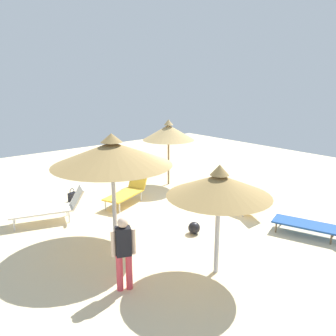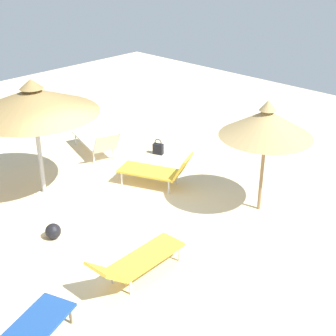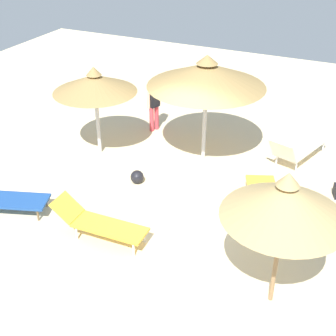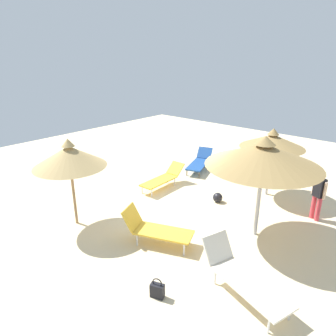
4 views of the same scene
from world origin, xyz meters
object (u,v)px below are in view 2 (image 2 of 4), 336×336
Objects in this scene: parasol_umbrella_edge at (33,101)px; lounge_chair_back at (158,170)px; lounge_chair_near_right at (96,141)px; lounge_chair_center at (137,261)px; beach_ball at (53,231)px; handbag at (158,148)px; parasol_umbrella_front at (266,123)px.

lounge_chair_back is at bearing -40.18° from parasol_umbrella_edge.
parasol_umbrella_edge reaches higher than lounge_chair_near_right.
lounge_chair_near_right is (0.15, 2.60, -0.00)m from lounge_chair_back.
parasol_umbrella_edge is at bearing 139.82° from lounge_chair_back.
lounge_chair_center is 2.23m from beach_ball.
lounge_chair_near_right reaches higher than beach_ball.
beach_ball is at bearing -118.26° from parasol_umbrella_edge.
lounge_chair_center is 5.70m from lounge_chair_near_right.
lounge_chair_near_right reaches higher than lounge_chair_back.
lounge_chair_back is 1.96m from handbag.
handbag is (4.22, 3.63, -0.22)m from lounge_chair_center.
parasol_umbrella_edge reaches higher than handbag.
parasol_umbrella_edge is 9.05× the size of beach_ball.
lounge_chair_center is at bearing -141.48° from lounge_chair_back.
lounge_chair_center is at bearing -99.76° from parasol_umbrella_edge.
handbag is at bearing 17.55° from beach_ball.
lounge_chair_center is at bearing -121.61° from lounge_chair_near_right.
parasol_umbrella_edge is at bearing 124.56° from parasol_umbrella_front.
lounge_chair_center is (-0.70, -4.07, -1.93)m from parasol_umbrella_edge.
lounge_chair_back is (2.14, -1.81, -1.88)m from parasol_umbrella_edge.
parasol_umbrella_edge reaches higher than lounge_chair_back.
lounge_chair_near_right is (2.29, 0.79, -1.88)m from parasol_umbrella_edge.
parasol_umbrella_front is 1.28× the size of lounge_chair_center.
parasol_umbrella_front is 5.17m from parasol_umbrella_edge.
parasol_umbrella_front is 4.99m from beach_ball.
lounge_chair_center is 6.17× the size of beach_ball.
lounge_chair_back is at bearing 107.91° from parasol_umbrella_front.
beach_ball is (-4.52, -1.43, -0.01)m from handbag.
handbag is at bearing 40.73° from lounge_chair_center.
lounge_chair_back is at bearing -93.28° from lounge_chair_near_right.
lounge_chair_back is (2.84, 2.26, 0.05)m from lounge_chair_center.
lounge_chair_center is 4.38× the size of handbag.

